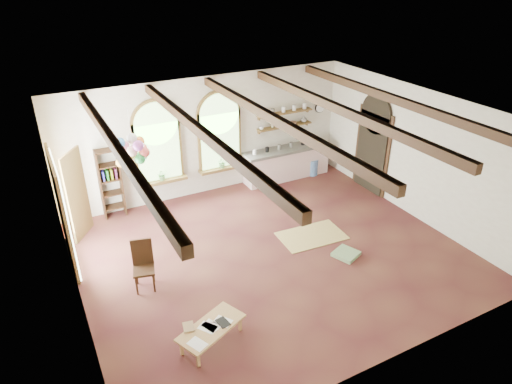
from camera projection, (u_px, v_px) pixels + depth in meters
floor at (272, 253)px, 10.13m from camera, size 8.00×8.00×0.00m
ceiling_beams at (275, 119)px, 8.70m from camera, size 6.20×6.80×0.18m
window_left at (158, 145)px, 11.49m from camera, size 1.30×0.28×2.20m
window_right at (220, 134)px, 12.20m from camera, size 1.30×0.28×2.20m
left_doorway at (63, 214)px, 9.38m from camera, size 0.10×1.90×2.50m
right_doorway at (371, 153)px, 12.44m from camera, size 0.10×1.30×2.40m
kitchen_counter at (287, 163)px, 13.38m from camera, size 2.68×0.62×0.94m
wall_shelf_lower at (285, 126)px, 13.02m from camera, size 1.70×0.24×0.04m
wall_shelf_upper at (285, 113)px, 12.84m from camera, size 1.70×0.24×0.04m
wall_clock at (320, 108)px, 13.43m from camera, size 0.32×0.04×0.32m
bookshelf at (111, 183)px, 11.21m from camera, size 0.53×0.32×1.80m
coffee_table at (211, 328)px, 7.67m from camera, size 1.31×0.98×0.34m
side_chair at (145, 275)px, 8.97m from camera, size 0.50×0.50×1.03m
floor_mat at (312, 236)px, 10.75m from camera, size 1.58×1.04×0.02m
floor_cushion at (346, 254)px, 10.03m from camera, size 0.64×0.64×0.08m
water_jug_a at (312, 166)px, 13.66m from camera, size 0.32×0.32×0.62m
water_jug_b at (314, 164)px, 13.90m from camera, size 0.29×0.29×0.56m
balloon_cluster at (133, 150)px, 9.34m from camera, size 0.73×0.78×1.14m
table_book at (183, 328)px, 7.61m from camera, size 0.23×0.29×0.02m
tablet at (223, 322)px, 7.74m from camera, size 0.21×0.28×0.01m
potted_plant_left at (162, 175)px, 11.77m from camera, size 0.27×0.23×0.30m
potted_plant_right at (222, 162)px, 12.47m from camera, size 0.27×0.23×0.30m
shelf_cup_a at (261, 128)px, 12.68m from camera, size 0.12×0.10×0.10m
shelf_cup_b at (272, 126)px, 12.83m from camera, size 0.10×0.10×0.09m
shelf_bowl_a at (283, 125)px, 12.98m from camera, size 0.22×0.22×0.05m
shelf_bowl_b at (294, 123)px, 13.12m from camera, size 0.20×0.20×0.06m
shelf_vase at (304, 119)px, 13.24m from camera, size 0.18×0.18×0.19m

